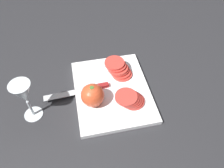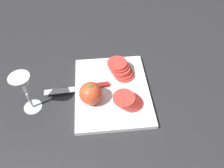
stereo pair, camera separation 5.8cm
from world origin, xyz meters
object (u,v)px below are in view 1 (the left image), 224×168
(wine_glass, at_px, (24,95))
(whole_tomato, at_px, (93,95))
(tomato_slice_stack_far, at_px, (130,99))
(knife, at_px, (89,89))
(tomato_slice_stack_near, at_px, (118,69))

(wine_glass, height_order, whole_tomato, wine_glass)
(wine_glass, xyz_separation_m, tomato_slice_stack_far, (0.03, 0.34, -0.08))
(knife, height_order, tomato_slice_stack_near, tomato_slice_stack_near)
(tomato_slice_stack_near, height_order, tomato_slice_stack_far, tomato_slice_stack_near)
(wine_glass, relative_size, tomato_slice_stack_far, 1.51)
(knife, distance_m, tomato_slice_stack_near, 0.15)
(tomato_slice_stack_near, xyz_separation_m, tomato_slice_stack_far, (0.15, 0.01, -0.00))
(knife, xyz_separation_m, tomato_slice_stack_near, (-0.06, 0.13, 0.02))
(knife, bearing_deg, tomato_slice_stack_far, 144.02)
(wine_glass, height_order, tomato_slice_stack_far, wine_glass)
(whole_tomato, relative_size, tomato_slice_stack_far, 0.77)
(knife, distance_m, tomato_slice_stack_far, 0.16)
(knife, bearing_deg, tomato_slice_stack_near, -157.35)
(tomato_slice_stack_near, bearing_deg, tomato_slice_stack_far, 2.84)
(wine_glass, relative_size, knife, 0.66)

